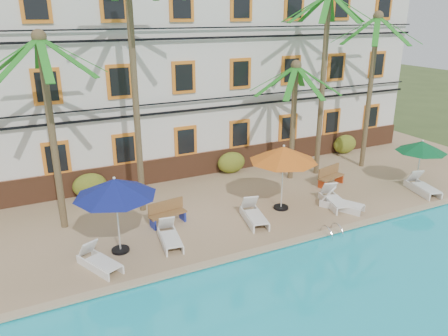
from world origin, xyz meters
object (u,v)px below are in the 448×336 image
lounger_b (170,236)px  lounger_d (334,199)px  palm_b (133,60)px  lounger_a (99,261)px  lounger_c (254,215)px  umbrella_blue (115,188)px  umbrella_green (422,147)px  umbrella_red (284,154)px  pool_ladder (331,234)px  palm_d (324,61)px  palm_a (48,106)px  bench_left (167,213)px  palm_e (372,70)px  lounger_f (422,186)px  bench_right (330,176)px  palm_c (294,102)px  lounger_e (341,203)px

lounger_b → lounger_d: bearing=-0.2°
palm_b → lounger_a: bearing=-124.5°
lounger_a → lounger_c: bearing=6.4°
umbrella_blue → umbrella_green: size_ratio=1.21×
umbrella_red → pool_ladder: (0.47, -2.74, -2.42)m
palm_d → pool_ladder: palm_d is taller
umbrella_blue → palm_a: bearing=118.2°
bench_left → palm_e: bearing=9.0°
palm_a → palm_b: size_ratio=0.75×
lounger_f → bench_right: 4.18m
palm_a → palm_e: bearing=1.4°
umbrella_blue → pool_ladder: 8.13m
palm_c → palm_d: (1.60, -0.02, 1.83)m
lounger_b → umbrella_green: bearing=-0.0°
umbrella_blue → umbrella_green: umbrella_blue is taller
lounger_a → pool_ladder: 8.45m
palm_b → palm_d: (9.32, 0.38, -0.50)m
palm_a → palm_c: (10.90, 0.56, -0.92)m
palm_c → umbrella_blue: palm_c is taller
lounger_f → bench_right: bearing=141.4°
palm_d → lounger_b: palm_d is taller
lounger_e → bench_right: (1.31, 2.38, 0.20)m
lounger_a → lounger_d: (10.05, 0.49, 0.02)m
lounger_b → lounger_d: lounger_d is taller
umbrella_red → palm_e: bearing=21.1°
palm_b → palm_e: bearing=1.0°
palm_d → lounger_c: bearing=-149.1°
umbrella_blue → lounger_c: bearing=-0.5°
palm_d → lounger_e: palm_d is taller
palm_c → lounger_a: size_ratio=3.15×
umbrella_green → palm_b: bearing=165.6°
palm_a → umbrella_green: bearing=-11.0°
palm_e → palm_b: bearing=-179.0°
palm_e → bench_left: palm_e is taller
palm_b → lounger_e: (7.55, -3.62, -5.90)m
lounger_c → bench_right: bench_right is taller
palm_d → lounger_c: palm_d is taller
lounger_c → umbrella_blue: bearing=179.5°
umbrella_red → lounger_a: size_ratio=1.54×
umbrella_blue → pool_ladder: umbrella_blue is taller
umbrella_blue → lounger_f: bearing=-3.7°
palm_c → umbrella_red: (-2.43, -2.87, -1.42)m
palm_e → pool_ladder: 9.87m
umbrella_green → lounger_c: umbrella_green is taller
lounger_d → lounger_c: bearing=176.9°
lounger_d → lounger_e: size_ratio=1.06×
palm_c → lounger_b: palm_c is taller
umbrella_red → lounger_a: (-7.84, -1.24, -2.15)m
palm_a → lounger_d: size_ratio=3.72×
lounger_a → umbrella_blue: bearing=40.5°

